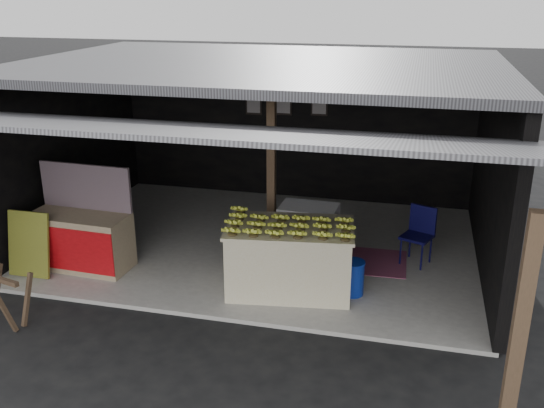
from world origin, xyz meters
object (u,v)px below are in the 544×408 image
(neighbor_stall, at_px, (80,238))
(white_crate, at_px, (308,235))
(water_barrel, at_px, (352,279))
(sawhorse, at_px, (0,294))
(banana_table, at_px, (290,258))
(plastic_chair, at_px, (420,230))

(neighbor_stall, bearing_deg, white_crate, 17.90)
(neighbor_stall, bearing_deg, water_barrel, 4.00)
(white_crate, bearing_deg, sawhorse, -140.98)
(banana_table, xyz_separation_m, sawhorse, (-3.36, -1.70, -0.11))
(white_crate, height_order, plastic_chair, white_crate)
(banana_table, xyz_separation_m, water_barrel, (0.87, 0.08, -0.25))
(neighbor_stall, height_order, plastic_chair, neighbor_stall)
(plastic_chair, bearing_deg, water_barrel, -101.03)
(white_crate, bearing_deg, water_barrel, -43.65)
(neighbor_stall, bearing_deg, sawhorse, -92.62)
(plastic_chair, bearing_deg, white_crate, -140.84)
(banana_table, height_order, sawhorse, banana_table)
(sawhorse, height_order, plastic_chair, plastic_chair)
(water_barrel, xyz_separation_m, plastic_chair, (0.86, 1.29, 0.29))
(neighbor_stall, bearing_deg, plastic_chair, 18.38)
(neighbor_stall, distance_m, plastic_chair, 5.13)
(sawhorse, bearing_deg, white_crate, 50.57)
(sawhorse, distance_m, water_barrel, 4.59)
(banana_table, distance_m, neighbor_stall, 3.21)
(neighbor_stall, xyz_separation_m, sawhorse, (-0.15, -1.67, -0.10))
(white_crate, xyz_separation_m, sawhorse, (-3.46, -2.58, -0.10))
(plastic_chair, bearing_deg, banana_table, -119.09)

